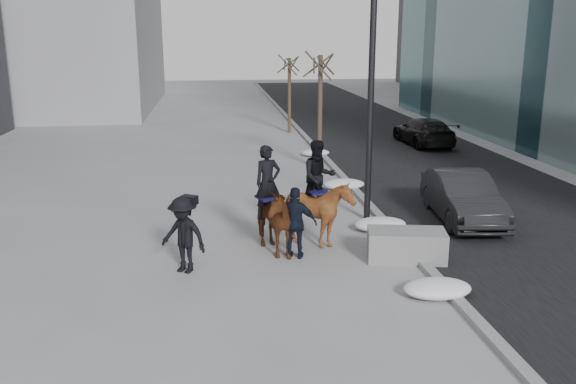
{
  "coord_description": "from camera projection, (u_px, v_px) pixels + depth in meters",
  "views": [
    {
      "loc": [
        -1.78,
        -13.1,
        5.24
      ],
      "look_at": [
        0.0,
        1.2,
        1.5
      ],
      "focal_mm": 38.0,
      "sensor_mm": 36.0,
      "label": 1
    }
  ],
  "objects": [
    {
      "name": "mounted_left",
      "position": [
        269.0,
        214.0,
        14.86
      ],
      "size": [
        1.58,
        2.25,
        2.66
      ],
      "color": "#4B210F",
      "rests_on": "ground"
    },
    {
      "name": "car_far",
      "position": [
        424.0,
        131.0,
        29.59
      ],
      "size": [
        2.07,
        4.64,
        1.32
      ],
      "primitive_type": "imported",
      "rotation": [
        0.0,
        0.0,
        3.19
      ],
      "color": "black",
      "rests_on": "ground"
    },
    {
      "name": "tree_far",
      "position": [
        289.0,
        92.0,
        32.97
      ],
      "size": [
        1.2,
        1.2,
        4.46
      ],
      "primitive_type": null,
      "color": "#332A1E",
      "rests_on": "ground"
    },
    {
      "name": "camera_crew",
      "position": [
        183.0,
        235.0,
        13.65
      ],
      "size": [
        1.31,
        1.16,
        1.75
      ],
      "color": "black",
      "rests_on": "ground"
    },
    {
      "name": "curb",
      "position": [
        336.0,
        169.0,
        24.06
      ],
      "size": [
        0.25,
        90.0,
        0.12
      ],
      "primitive_type": "cube",
      "color": "gray",
      "rests_on": "ground"
    },
    {
      "name": "tree_near",
      "position": [
        320.0,
        107.0,
        23.74
      ],
      "size": [
        1.2,
        1.2,
        4.98
      ],
      "primitive_type": null,
      "color": "#3D3324",
      "rests_on": "ground"
    },
    {
      "name": "snow_piles",
      "position": [
        363.0,
        205.0,
        18.57
      ],
      "size": [
        1.44,
        15.86,
        0.37
      ],
      "color": "silver",
      "rests_on": "ground"
    },
    {
      "name": "mounted_right",
      "position": [
        319.0,
        205.0,
        15.32
      ],
      "size": [
        1.62,
        1.78,
        2.7
      ],
      "color": "#4E220F",
      "rests_on": "ground"
    },
    {
      "name": "road",
      "position": [
        433.0,
        168.0,
        24.55
      ],
      "size": [
        8.0,
        90.0,
        0.01
      ],
      "primitive_type": "cube",
      "color": "black",
      "rests_on": "ground"
    },
    {
      "name": "car_near",
      "position": [
        463.0,
        197.0,
        17.53
      ],
      "size": [
        1.88,
        4.36,
        1.4
      ],
      "primitive_type": "imported",
      "rotation": [
        0.0,
        0.0,
        -0.1
      ],
      "color": "black",
      "rests_on": "ground"
    },
    {
      "name": "lamppost",
      "position": [
        371.0,
        43.0,
        16.7
      ],
      "size": [
        0.25,
        2.13,
        9.09
      ],
      "color": "black",
      "rests_on": "ground"
    },
    {
      "name": "planter",
      "position": [
        406.0,
        245.0,
        14.51
      ],
      "size": [
        1.97,
        1.25,
        0.73
      ],
      "primitive_type": "cube",
      "rotation": [
        0.0,
        0.0,
        -0.2
      ],
      "color": "gray",
      "rests_on": "ground"
    },
    {
      "name": "feeder",
      "position": [
        296.0,
        223.0,
        14.51
      ],
      "size": [
        1.11,
        0.99,
        1.75
      ],
      "color": "black",
      "rests_on": "ground"
    },
    {
      "name": "ground",
      "position": [
        294.0,
        267.0,
        14.11
      ],
      "size": [
        120.0,
        120.0,
        0.0
      ],
      "primitive_type": "plane",
      "color": "gray",
      "rests_on": "ground"
    }
  ]
}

